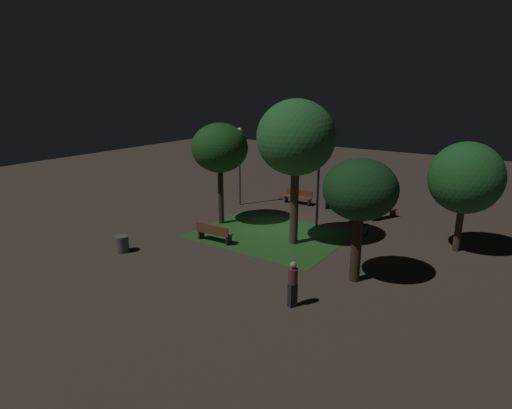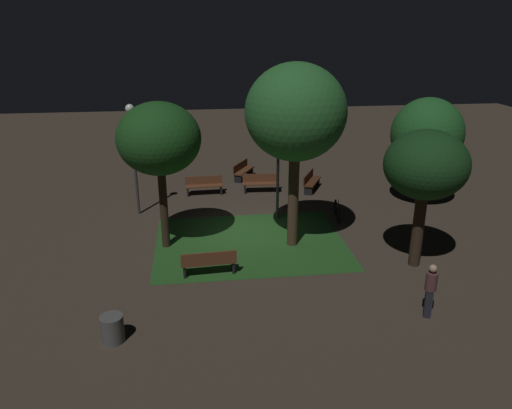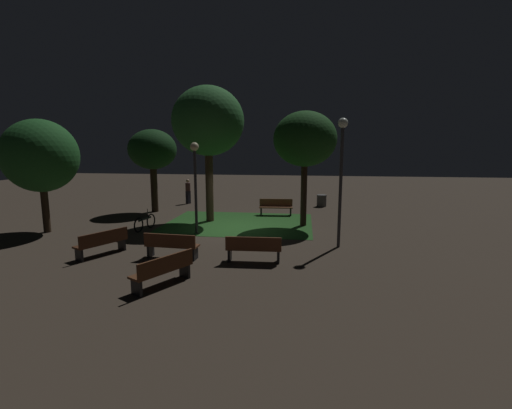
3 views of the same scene
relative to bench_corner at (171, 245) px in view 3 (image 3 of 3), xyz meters
The scene contains 16 objects.
ground_plane 5.02m from the bench_corner, 73.83° to the left, with size 60.00×60.00×0.00m, color #3D3328.
grass_lawn 5.96m from the bench_corner, 78.04° to the left, with size 7.07×5.57×0.01m, color #23511E.
bench_corner is the anchor object (origin of this frame).
bench_front_right 2.78m from the bench_corner, ahead, with size 1.82×0.55×0.88m.
bench_lawn_edge 8.63m from the bench_corner, 70.62° to the left, with size 1.83×0.60×0.88m.
bench_front_left 2.43m from the bench_corner, 73.99° to the right, with size 1.30×1.80×0.88m.
bench_by_lamp 2.48m from the bench_corner, behind, with size 1.25×1.82×0.88m.
tree_tall_center 8.01m from the bench_corner, 52.69° to the left, with size 2.90×2.90×5.32m.
tree_lawn_side 7.58m from the bench_corner, 92.85° to the left, with size 3.49×3.49×6.60m.
tree_back_right 9.74m from the bench_corner, 116.48° to the left, with size 2.68×2.68×4.67m.
tree_back_left 7.91m from the bench_corner, 156.85° to the left, with size 3.07×3.07×4.87m.
lamp_post_path_center 6.68m from the bench_corner, 21.31° to the left, with size 0.36×0.36×4.73m.
lamp_post_plaza_west 4.16m from the bench_corner, 93.23° to the left, with size 0.36×0.36×3.90m.
trash_bin 12.60m from the bench_corner, 64.28° to the left, with size 0.59×0.59×0.74m, color #4C4C4C.
bicycle 4.71m from the bench_corner, 125.04° to the left, with size 0.31×1.60×0.93m.
pedestrian 11.75m from the bench_corner, 105.52° to the left, with size 0.32×0.34×1.61m.
Camera 3 is at (2.96, -15.92, 3.76)m, focal length 25.18 mm.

